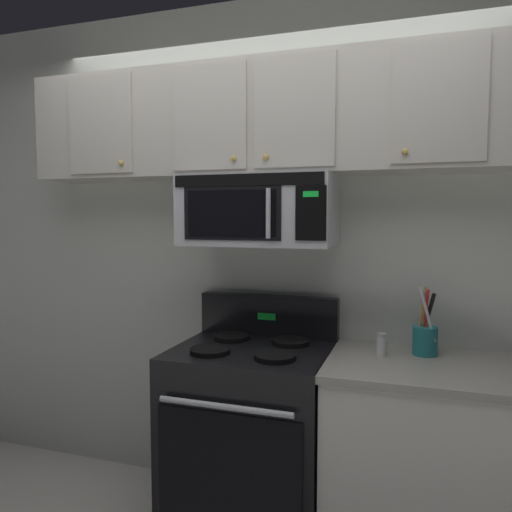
{
  "coord_description": "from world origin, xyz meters",
  "views": [
    {
      "loc": [
        0.77,
        -1.82,
        1.55
      ],
      "look_at": [
        0.0,
        0.49,
        1.35
      ],
      "focal_mm": 34.58,
      "sensor_mm": 36.0,
      "label": 1
    }
  ],
  "objects_px": {
    "stove_range": "(252,433)",
    "over_range_microwave": "(259,211)",
    "salt_shaker": "(381,345)",
    "utensil_crock_teal": "(425,336)"
  },
  "relations": [
    {
      "from": "stove_range",
      "to": "utensil_crock_teal",
      "type": "distance_m",
      "value": 0.97
    },
    {
      "from": "over_range_microwave",
      "to": "utensil_crock_teal",
      "type": "xyz_separation_m",
      "value": [
        0.8,
        0.03,
        -0.59
      ]
    },
    {
      "from": "stove_range",
      "to": "over_range_microwave",
      "type": "height_order",
      "value": "over_range_microwave"
    },
    {
      "from": "stove_range",
      "to": "over_range_microwave",
      "type": "xyz_separation_m",
      "value": [
        -0.0,
        0.12,
        1.11
      ]
    },
    {
      "from": "stove_range",
      "to": "salt_shaker",
      "type": "relative_size",
      "value": 10.65
    },
    {
      "from": "stove_range",
      "to": "salt_shaker",
      "type": "bearing_deg",
      "value": 6.36
    },
    {
      "from": "stove_range",
      "to": "over_range_microwave",
      "type": "distance_m",
      "value": 1.11
    },
    {
      "from": "utensil_crock_teal",
      "to": "salt_shaker",
      "type": "bearing_deg",
      "value": -156.63
    },
    {
      "from": "stove_range",
      "to": "salt_shaker",
      "type": "xyz_separation_m",
      "value": [
        0.61,
        0.07,
        0.48
      ]
    },
    {
      "from": "over_range_microwave",
      "to": "salt_shaker",
      "type": "relative_size",
      "value": 7.23
    }
  ]
}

